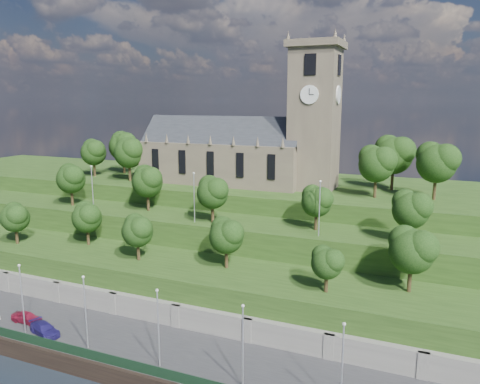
% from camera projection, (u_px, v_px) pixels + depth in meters
% --- Properties ---
extents(ground, '(320.00, 320.00, 0.00)m').
position_uv_depth(ground, '(88.00, 378.00, 53.10)').
color(ground, black).
rests_on(ground, ground).
extents(promenade, '(160.00, 12.00, 2.00)m').
position_uv_depth(promenade, '(120.00, 345.00, 58.34)').
color(promenade, '#2D2D30').
rests_on(promenade, ground).
extents(quay_wall, '(160.00, 0.50, 2.20)m').
position_uv_depth(quay_wall, '(87.00, 369.00, 52.84)').
color(quay_wall, black).
rests_on(quay_wall, ground).
extents(fence, '(160.00, 0.10, 1.20)m').
position_uv_depth(fence, '(90.00, 354.00, 53.14)').
color(fence, '#16321E').
rests_on(fence, promenade).
extents(retaining_wall, '(160.00, 2.10, 5.00)m').
position_uv_depth(retaining_wall, '(147.00, 314.00, 63.46)').
color(retaining_wall, slate).
rests_on(retaining_wall, ground).
extents(embankment_lower, '(160.00, 12.00, 8.00)m').
position_uv_depth(embankment_lower, '(170.00, 288.00, 68.62)').
color(embankment_lower, '#244216').
rests_on(embankment_lower, ground).
extents(embankment_upper, '(160.00, 10.00, 12.00)m').
position_uv_depth(embankment_upper, '(204.00, 253.00, 78.20)').
color(embankment_upper, '#244216').
rests_on(embankment_upper, ground).
extents(hilltop, '(160.00, 32.00, 15.00)m').
position_uv_depth(hilltop, '(250.00, 216.00, 96.92)').
color(hilltop, '#244216').
rests_on(hilltop, ground).
extents(church, '(38.60, 12.35, 27.60)m').
position_uv_depth(church, '(246.00, 145.00, 90.10)').
color(church, brown).
rests_on(church, hilltop).
extents(trees_lower, '(65.83, 9.01, 8.14)m').
position_uv_depth(trees_lower, '(197.00, 232.00, 65.56)').
color(trees_lower, '#312413').
rests_on(trees_lower, embankment_lower).
extents(trees_upper, '(64.17, 8.19, 8.03)m').
position_uv_depth(trees_upper, '(205.00, 188.00, 75.12)').
color(trees_upper, '#312413').
rests_on(trees_upper, embankment_upper).
extents(trees_hilltop, '(74.15, 16.33, 9.97)m').
position_uv_depth(trees_hilltop, '(259.00, 153.00, 88.18)').
color(trees_hilltop, '#312413').
rests_on(trees_hilltop, hilltop).
extents(lamp_posts_promenade, '(60.36, 0.36, 9.11)m').
position_uv_depth(lamp_posts_promenade, '(85.00, 307.00, 54.75)').
color(lamp_posts_promenade, '#B2B2B7').
rests_on(lamp_posts_promenade, promenade).
extents(lamp_posts_upper, '(40.36, 0.36, 8.05)m').
position_uv_depth(lamp_posts_upper, '(194.00, 194.00, 73.44)').
color(lamp_posts_upper, '#B2B2B7').
rests_on(lamp_posts_upper, embankment_upper).
extents(car_left, '(4.27, 1.76, 1.45)m').
position_uv_depth(car_left, '(26.00, 317.00, 62.04)').
color(car_left, maroon).
rests_on(car_left, promenade).
extents(car_right, '(5.37, 3.47, 1.45)m').
position_uv_depth(car_right, '(45.00, 329.00, 58.80)').
color(car_right, navy).
rests_on(car_right, promenade).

